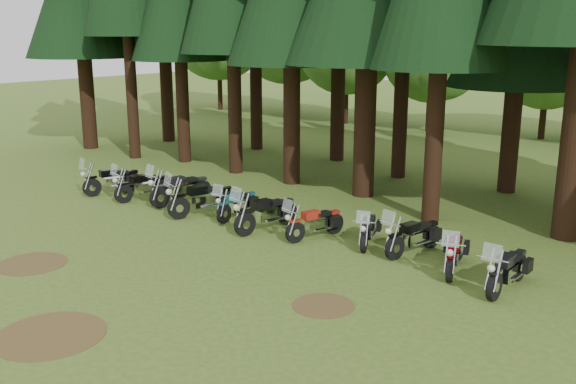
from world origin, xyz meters
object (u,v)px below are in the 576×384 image
object	(u,v)px
motorcycle_1	(143,186)
motorcycle_4	(237,205)
motorcycle_0	(113,181)
motorcycle_3	(203,200)
motorcycle_10	(507,271)
motorcycle_7	(368,231)
motorcycle_8	(413,237)
motorcycle_5	(266,214)
motorcycle_9	(454,254)
motorcycle_2	(181,189)
motorcycle_6	(315,223)

from	to	relation	value
motorcycle_1	motorcycle_4	distance (m)	4.25
motorcycle_0	motorcycle_3	size ratio (longest dim) A/B	0.94
motorcycle_1	motorcycle_10	world-z (taller)	motorcycle_1
motorcycle_7	motorcycle_8	xyz separation A→B (m)	(1.34, 0.12, 0.05)
motorcycle_1	motorcycle_3	bearing A→B (deg)	11.07
motorcycle_1	motorcycle_10	distance (m)	13.20
motorcycle_4	motorcycle_5	bearing A→B (deg)	-20.17
motorcycle_4	motorcycle_3	bearing A→B (deg)	-162.33
motorcycle_10	motorcycle_1	bearing A→B (deg)	-179.84
motorcycle_1	motorcycle_9	xyz separation A→B (m)	(11.72, 0.14, -0.02)
motorcycle_2	motorcycle_9	bearing A→B (deg)	10.00
motorcycle_4	motorcycle_10	bearing A→B (deg)	-8.17
motorcycle_1	motorcycle_2	bearing A→B (deg)	28.72
motorcycle_0	motorcycle_7	size ratio (longest dim) A/B	1.18
motorcycle_0	motorcycle_6	world-z (taller)	motorcycle_0
motorcycle_2	motorcycle_5	xyz separation A→B (m)	(4.31, -0.53, -0.01)
motorcycle_4	motorcycle_9	world-z (taller)	motorcycle_9
motorcycle_1	motorcycle_4	size ratio (longest dim) A/B	1.09
motorcycle_1	motorcycle_2	world-z (taller)	motorcycle_2
motorcycle_4	motorcycle_6	xyz separation A→B (m)	(3.19, -0.17, 0.01)
motorcycle_7	motorcycle_10	xyz separation A→B (m)	(4.24, -0.84, 0.05)
motorcycle_8	motorcycle_4	bearing A→B (deg)	-163.70
motorcycle_2	motorcycle_9	distance (m)	10.23
motorcycle_0	motorcycle_10	bearing A→B (deg)	17.35
motorcycle_2	motorcycle_6	bearing A→B (deg)	9.06
motorcycle_1	motorcycle_8	size ratio (longest dim) A/B	1.02
motorcycle_1	motorcycle_7	xyz separation A→B (m)	(8.96, 0.58, -0.06)
motorcycle_6	motorcycle_3	bearing A→B (deg)	-160.21
motorcycle_7	motorcycle_9	bearing A→B (deg)	-31.09
motorcycle_3	motorcycle_9	size ratio (longest dim) A/B	1.14
motorcycle_0	motorcycle_2	world-z (taller)	motorcycle_2
motorcycle_1	motorcycle_5	bearing A→B (deg)	12.28
motorcycle_1	motorcycle_8	distance (m)	10.33
motorcycle_2	motorcycle_0	bearing A→B (deg)	-158.64
motorcycle_3	motorcycle_10	size ratio (longest dim) A/B	1.09
motorcycle_9	motorcycle_10	bearing A→B (deg)	-31.96
motorcycle_5	motorcycle_9	world-z (taller)	motorcycle_5
motorcycle_1	motorcycle_9	world-z (taller)	motorcycle_1
motorcycle_1	motorcycle_2	xyz separation A→B (m)	(1.49, 0.41, 0.04)
motorcycle_6	motorcycle_4	bearing A→B (deg)	-167.06
motorcycle_6	motorcycle_0	bearing A→B (deg)	-162.18
motorcycle_3	motorcycle_6	distance (m)	4.31
motorcycle_0	motorcycle_5	xyz separation A→B (m)	(7.40, 0.01, 0.03)
motorcycle_7	motorcycle_10	bearing A→B (deg)	-33.06
motorcycle_8	motorcycle_9	world-z (taller)	motorcycle_8
motorcycle_0	motorcycle_10	distance (m)	14.79
motorcycle_6	motorcycle_9	world-z (taller)	motorcycle_9
motorcycle_0	motorcycle_9	bearing A→B (deg)	18.98
motorcycle_3	motorcycle_9	world-z (taller)	motorcycle_3
motorcycle_6	motorcycle_10	world-z (taller)	motorcycle_10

